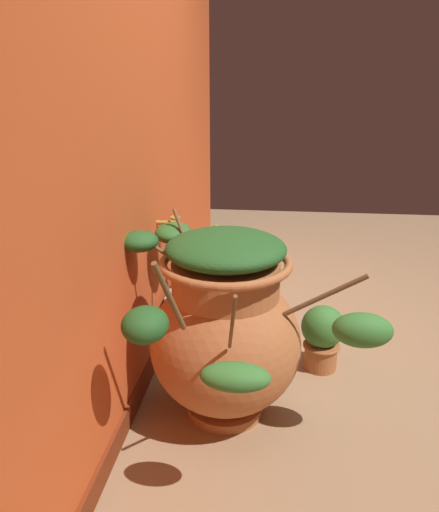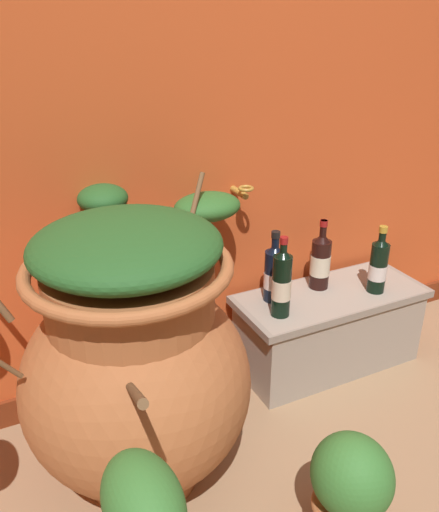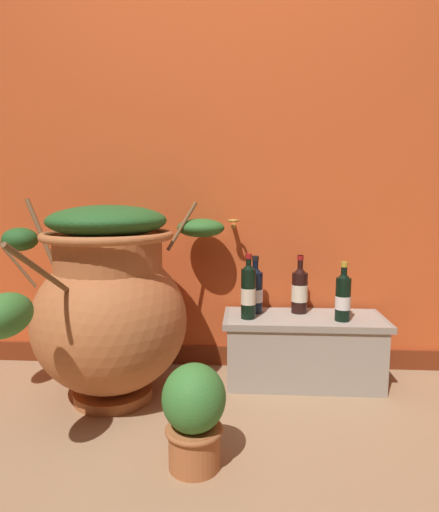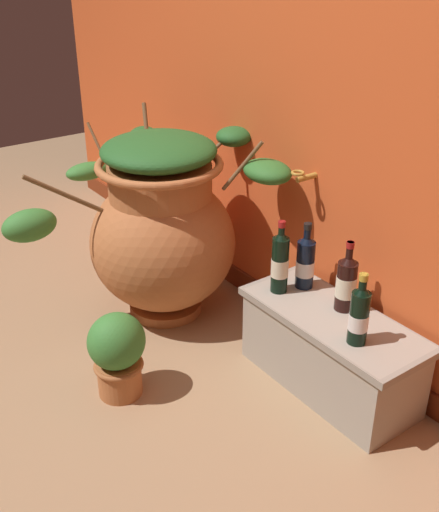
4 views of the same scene
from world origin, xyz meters
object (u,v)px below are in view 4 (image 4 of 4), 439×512
(wine_bottle_left, at_px, (359,314))
(wine_bottle_middle, at_px, (346,282))
(wine_bottle_back, at_px, (280,261))
(potted_shrub, at_px, (117,352))
(wine_bottle_right, at_px, (305,260))
(terracotta_urn, at_px, (161,225))

(wine_bottle_left, distance_m, wine_bottle_middle, 0.22)
(wine_bottle_back, height_order, potted_shrub, wine_bottle_back)
(wine_bottle_middle, bearing_deg, wine_bottle_left, -34.70)
(wine_bottle_middle, relative_size, wine_bottle_right, 1.01)
(wine_bottle_left, xyz_separation_m, potted_shrub, (-0.62, -0.65, -0.26))
(terracotta_urn, bearing_deg, wine_bottle_middle, 19.03)
(wine_bottle_right, relative_size, potted_shrub, 0.79)
(wine_bottle_middle, xyz_separation_m, wine_bottle_back, (-0.25, -0.12, 0.02))
(wine_bottle_right, relative_size, wine_bottle_back, 0.92)
(wine_bottle_left, xyz_separation_m, wine_bottle_middle, (-0.18, 0.13, 0.00))
(wine_bottle_left, distance_m, wine_bottle_right, 0.42)
(wine_bottle_middle, distance_m, wine_bottle_right, 0.22)
(wine_bottle_back, distance_m, potted_shrub, 0.74)
(terracotta_urn, distance_m, wine_bottle_back, 0.64)
(wine_bottle_middle, bearing_deg, wine_bottle_back, -155.58)
(wine_bottle_back, bearing_deg, potted_shrub, -105.42)
(wine_bottle_right, xyz_separation_m, potted_shrub, (-0.22, -0.77, -0.26))
(wine_bottle_left, relative_size, potted_shrub, 0.77)
(terracotta_urn, distance_m, wine_bottle_right, 0.71)
(wine_bottle_left, distance_m, potted_shrub, 0.93)
(potted_shrub, bearing_deg, wine_bottle_left, 46.10)
(wine_bottle_right, distance_m, potted_shrub, 0.84)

